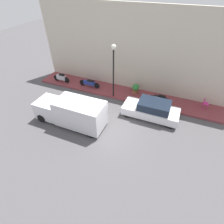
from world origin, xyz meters
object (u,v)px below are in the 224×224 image
(parked_car, at_px, (152,110))
(motorcycle_black, at_px, (160,99))
(scooter_silver, at_px, (61,78))
(potted_plant, at_px, (136,88))
(streetlamp, at_px, (113,61))
(cafe_chair, at_px, (205,103))
(delivery_van, at_px, (71,112))
(motorcycle_blue, at_px, (89,83))

(parked_car, xyz_separation_m, motorcycle_black, (1.79, -0.31, -0.08))
(scooter_silver, height_order, potted_plant, potted_plant)
(streetlamp, xyz_separation_m, cafe_chair, (1.15, -7.54, -2.75))
(potted_plant, bearing_deg, streetlamp, 126.13)
(motorcycle_black, bearing_deg, scooter_silver, 90.14)
(streetlamp, height_order, cafe_chair, streetlamp)
(scooter_silver, distance_m, potted_plant, 7.57)
(delivery_van, xyz_separation_m, scooter_silver, (4.75, 4.27, -0.45))
(streetlamp, xyz_separation_m, potted_plant, (1.24, -1.70, -2.81))
(scooter_silver, height_order, streetlamp, streetlamp)
(streetlamp, relative_size, cafe_chair, 5.07)
(delivery_van, xyz_separation_m, streetlamp, (4.35, -1.55, 2.38))
(parked_car, xyz_separation_m, potted_plant, (2.60, 2.04, -0.05))
(parked_car, height_order, motorcycle_black, parked_car)
(potted_plant, relative_size, cafe_chair, 0.99)
(parked_car, bearing_deg, cafe_chair, -56.61)
(cafe_chair, bearing_deg, parked_car, 123.39)
(motorcycle_black, height_order, cafe_chair, cafe_chair)
(parked_car, relative_size, motorcycle_blue, 1.99)
(motorcycle_blue, relative_size, streetlamp, 0.47)
(delivery_van, bearing_deg, cafe_chair, -58.87)
(scooter_silver, xyz_separation_m, potted_plant, (0.84, -7.52, 0.02))
(scooter_silver, xyz_separation_m, streetlamp, (-0.40, -5.82, 2.83))
(delivery_van, bearing_deg, potted_plant, -30.20)
(motorcycle_blue, bearing_deg, scooter_silver, 93.33)
(motorcycle_black, height_order, potted_plant, potted_plant)
(delivery_van, distance_m, streetlamp, 5.20)
(motorcycle_blue, xyz_separation_m, streetlamp, (-0.58, -2.72, 2.87))
(motorcycle_black, height_order, scooter_silver, scooter_silver)
(motorcycle_black, distance_m, streetlamp, 4.96)
(parked_car, xyz_separation_m, cafe_chair, (2.51, -3.81, 0.01))
(motorcycle_blue, height_order, scooter_silver, scooter_silver)
(delivery_van, bearing_deg, streetlamp, -19.68)
(parked_car, relative_size, scooter_silver, 2.36)
(scooter_silver, distance_m, cafe_chair, 13.39)
(parked_car, height_order, cafe_chair, parked_car)
(scooter_silver, bearing_deg, motorcycle_blue, -86.67)
(potted_plant, bearing_deg, cafe_chair, -90.90)
(scooter_silver, bearing_deg, potted_plant, -83.64)
(scooter_silver, bearing_deg, streetlamp, -93.92)
(potted_plant, bearing_deg, motorcycle_black, -109.10)
(cafe_chair, bearing_deg, scooter_silver, 93.20)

